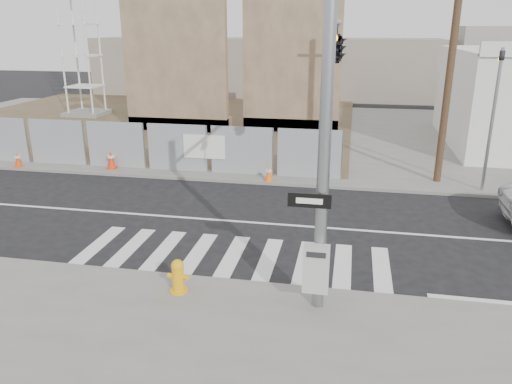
% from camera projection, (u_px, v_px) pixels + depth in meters
% --- Properties ---
extents(ground, '(100.00, 100.00, 0.00)m').
position_uv_depth(ground, '(251.00, 222.00, 16.08)').
color(ground, black).
rests_on(ground, ground).
extents(sidewalk_far, '(50.00, 20.00, 0.12)m').
position_uv_depth(sidewalk_far, '(299.00, 133.00, 29.10)').
color(sidewalk_far, slate).
rests_on(sidewalk_far, ground).
extents(signal_pole, '(0.96, 5.87, 7.00)m').
position_uv_depth(signal_pole, '(333.00, 79.00, 12.21)').
color(signal_pole, gray).
rests_on(signal_pole, sidewalk_near).
extents(far_signal_pole, '(0.16, 0.20, 5.60)m').
position_uv_depth(far_signal_pole, '(495.00, 101.00, 17.82)').
color(far_signal_pole, gray).
rests_on(far_signal_pole, sidewalk_far).
extents(chain_link_fence, '(24.60, 0.04, 2.00)m').
position_uv_depth(chain_link_fence, '(53.00, 142.00, 22.19)').
color(chain_link_fence, gray).
rests_on(chain_link_fence, sidewalk_far).
extents(concrete_wall_left, '(6.00, 1.30, 8.00)m').
position_uv_depth(concrete_wall_left, '(176.00, 75.00, 28.46)').
color(concrete_wall_left, brown).
rests_on(concrete_wall_left, sidewalk_far).
extents(concrete_wall_right, '(5.50, 1.30, 8.00)m').
position_uv_depth(concrete_wall_right, '(292.00, 75.00, 28.21)').
color(concrete_wall_right, brown).
rests_on(concrete_wall_right, sidewalk_far).
extents(utility_pole_right, '(1.60, 0.28, 10.00)m').
position_uv_depth(utility_pole_right, '(453.00, 49.00, 18.38)').
color(utility_pole_right, '#4D3524').
rests_on(utility_pole_right, sidewalk_far).
extents(fire_hydrant, '(0.55, 0.55, 0.81)m').
position_uv_depth(fire_hydrant, '(178.00, 276.00, 11.56)').
color(fire_hydrant, '#F3A50D').
rests_on(fire_hydrant, sidewalk_near).
extents(traffic_cone_b, '(0.40, 0.40, 0.67)m').
position_uv_depth(traffic_cone_b, '(18.00, 159.00, 21.91)').
color(traffic_cone_b, '#DB410B').
rests_on(traffic_cone_b, sidewalk_far).
extents(traffic_cone_c, '(0.51, 0.51, 0.80)m').
position_uv_depth(traffic_cone_c, '(111.00, 160.00, 21.64)').
color(traffic_cone_c, red).
rests_on(traffic_cone_c, sidewalk_far).
extents(traffic_cone_d, '(0.43, 0.43, 0.65)m').
position_uv_depth(traffic_cone_d, '(269.00, 173.00, 19.90)').
color(traffic_cone_d, orange).
rests_on(traffic_cone_d, sidewalk_far).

